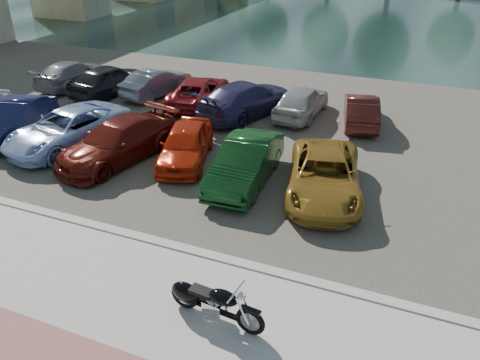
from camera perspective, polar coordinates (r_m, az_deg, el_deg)
name	(u,v)px	position (r m, az deg, el deg)	size (l,w,h in m)	color
ground	(189,314)	(11.05, -6.27, -15.95)	(200.00, 200.00, 0.00)	#595447
promenade	(166,345)	(10.43, -8.99, -19.26)	(60.00, 6.00, 0.10)	#B0ADA6
kerb	(224,260)	(12.33, -1.92, -9.71)	(60.00, 0.30, 0.14)	#B0ADA6
parking_lot	(312,134)	(19.79, 8.72, 5.53)	(60.00, 18.00, 0.04)	#423E36
river	(391,18)	(47.57, 17.94, 18.23)	(120.00, 40.00, 0.00)	#172A2A
motorcycle	(208,300)	(10.51, -3.97, -14.42)	(2.33, 0.75, 1.05)	black
car_1	(14,119)	(21.17, -25.83, 6.66)	(1.53, 4.38, 1.44)	#151941
car_2	(68,129)	(19.40, -20.22, 5.90)	(2.37, 5.14, 1.43)	#9DB8E5
car_3	(118,141)	(17.67, -14.65, 4.59)	(2.03, 4.99, 1.45)	#5D150D
car_4	(186,144)	(17.10, -6.64, 4.39)	(1.61, 4.00, 1.36)	red
car_5	(246,162)	(15.56, 0.68, 2.17)	(1.53, 4.39, 1.45)	#113F17
car_6	(324,175)	(15.09, 10.25, 0.56)	(2.23, 4.84, 1.35)	#A17525
car_7	(72,74)	(27.04, -19.81, 12.10)	(1.85, 4.55, 1.32)	gray
car_8	(109,79)	(25.05, -15.65, 11.73)	(1.79, 4.46, 1.52)	black
car_9	(157,82)	(24.37, -10.12, 11.63)	(1.40, 4.02, 1.32)	slate
car_10	(199,91)	(22.76, -5.05, 10.73)	(2.20, 4.78, 1.33)	maroon
car_11	(246,99)	(21.37, 0.80, 9.88)	(2.12, 5.23, 1.52)	#2E2A53
car_12	(302,101)	(21.42, 7.52, 9.52)	(1.65, 4.10, 1.40)	#B5B5B0
car_13	(361,110)	(21.02, 14.55, 8.28)	(1.36, 3.89, 1.28)	#4B1814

